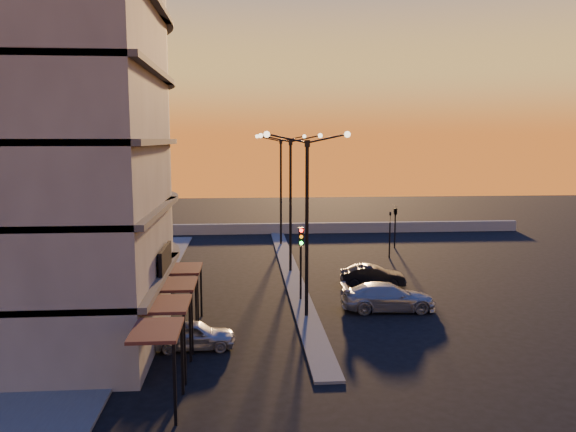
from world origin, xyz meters
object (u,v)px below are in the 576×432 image
(car_sedan, at_px, (373,276))
(car_wagon, at_px, (388,297))
(streetlamp_mid, at_px, (291,192))
(car_hatchback, at_px, (193,335))
(traffic_light_main, at_px, (301,251))

(car_sedan, xyz_separation_m, car_wagon, (-0.30, -4.94, 0.07))
(streetlamp_mid, relative_size, car_sedan, 2.39)
(streetlamp_mid, bearing_deg, car_sedan, -40.98)
(car_sedan, bearing_deg, car_hatchback, 139.01)
(traffic_light_main, height_order, car_wagon, traffic_light_main)
(streetlamp_mid, xyz_separation_m, traffic_light_main, (0.00, -7.13, -2.70))
(streetlamp_mid, height_order, traffic_light_main, streetlamp_mid)
(traffic_light_main, relative_size, car_hatchback, 1.15)
(traffic_light_main, distance_m, car_wagon, 5.37)
(traffic_light_main, distance_m, car_sedan, 6.06)
(traffic_light_main, bearing_deg, car_hatchback, -128.69)
(car_sedan, distance_m, car_wagon, 4.95)
(traffic_light_main, bearing_deg, streetlamp_mid, 90.00)
(streetlamp_mid, distance_m, car_hatchback, 15.74)
(streetlamp_mid, height_order, car_sedan, streetlamp_mid)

